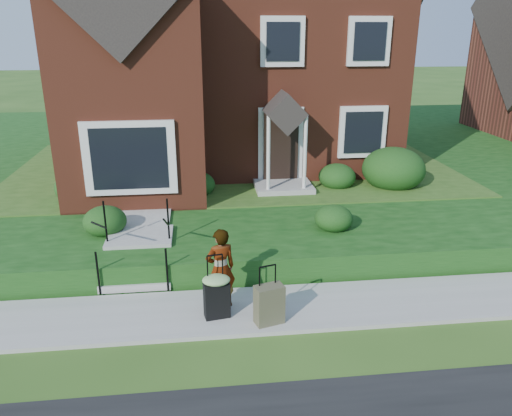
{
  "coord_description": "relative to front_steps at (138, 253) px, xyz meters",
  "views": [
    {
      "loc": [
        -1.14,
        -7.96,
        4.93
      ],
      "look_at": [
        0.02,
        2.0,
        1.31
      ],
      "focal_mm": 35.0,
      "sensor_mm": 36.0,
      "label": 1
    }
  ],
  "objects": [
    {
      "name": "ground",
      "position": [
        2.5,
        -1.84,
        -0.47
      ],
      "size": [
        120.0,
        120.0,
        0.0
      ],
      "primitive_type": "plane",
      "color": "#2D5119",
      "rests_on": "ground"
    },
    {
      "name": "sidewalk",
      "position": [
        2.5,
        -1.84,
        -0.43
      ],
      "size": [
        60.0,
        1.6,
        0.08
      ],
      "primitive_type": "cube",
      "color": "#9E9B93",
      "rests_on": "ground"
    },
    {
      "name": "terrace",
      "position": [
        6.5,
        9.06,
        -0.17
      ],
      "size": [
        44.0,
        20.0,
        0.6
      ],
      "primitive_type": "cube",
      "color": "#133D10",
      "rests_on": "ground"
    },
    {
      "name": "walkway",
      "position": [
        0.0,
        3.16,
        0.16
      ],
      "size": [
        1.2,
        6.0,
        0.06
      ],
      "primitive_type": "cube",
      "color": "#9E9B93",
      "rests_on": "terrace"
    },
    {
      "name": "main_house",
      "position": [
        2.29,
        7.76,
        4.79
      ],
      "size": [
        10.4,
        10.2,
        9.4
      ],
      "color": "brown",
      "rests_on": "terrace"
    },
    {
      "name": "front_steps",
      "position": [
        0.0,
        0.0,
        0.0
      ],
      "size": [
        1.4,
        2.02,
        1.5
      ],
      "color": "#9E9B93",
      "rests_on": "ground"
    },
    {
      "name": "foundation_shrubs",
      "position": [
        3.54,
        3.15,
        0.64
      ],
      "size": [
        10.28,
        4.38,
        1.26
      ],
      "color": "#133610",
      "rests_on": "terrace"
    },
    {
      "name": "woman",
      "position": [
        1.66,
        -1.7,
        0.38
      ],
      "size": [
        0.65,
        0.54,
        1.54
      ],
      "primitive_type": "imported",
      "rotation": [
        0.0,
        0.0,
        3.48
      ],
      "color": "#999999",
      "rests_on": "sidewalk"
    },
    {
      "name": "suitcase_black",
      "position": [
        1.57,
        -2.04,
        0.06
      ],
      "size": [
        0.55,
        0.48,
        1.18
      ],
      "rotation": [
        0.0,
        0.0,
        0.17
      ],
      "color": "black",
      "rests_on": "sidewalk"
    },
    {
      "name": "suitcase_olive",
      "position": [
        2.46,
        -2.34,
        -0.04
      ],
      "size": [
        0.55,
        0.4,
        1.07
      ],
      "rotation": [
        0.0,
        0.0,
        0.28
      ],
      "color": "brown",
      "rests_on": "sidewalk"
    }
  ]
}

